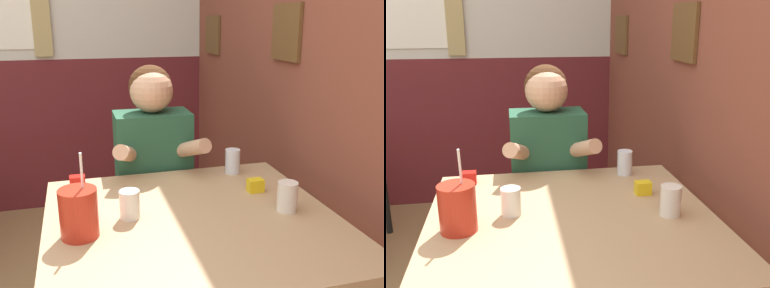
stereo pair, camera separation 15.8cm
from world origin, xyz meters
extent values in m
cube|color=brown|center=(1.34, 1.11, 1.35)|extent=(0.06, 4.22, 2.70)
cube|color=brown|center=(1.30, 0.82, 1.31)|extent=(0.02, 0.25, 0.25)
cube|color=brown|center=(1.30, 1.87, 1.27)|extent=(0.02, 0.27, 0.25)
cube|color=maroon|center=(0.00, 2.25, 0.55)|extent=(5.62, 0.06, 1.10)
cube|color=tan|center=(0.73, 0.32, 0.70)|extent=(0.98, 0.94, 0.04)
cylinder|color=black|center=(0.28, 0.75, 0.34)|extent=(0.04, 0.04, 0.69)
cylinder|color=black|center=(1.18, 0.75, 0.34)|extent=(0.04, 0.04, 0.69)
cube|color=#235138|center=(0.71, 0.91, 0.23)|extent=(0.31, 0.20, 0.46)
cube|color=#235138|center=(0.71, 0.91, 0.71)|extent=(0.34, 0.20, 0.51)
sphere|color=#472814|center=(0.71, 0.93, 1.08)|extent=(0.20, 0.20, 0.20)
sphere|color=tan|center=(0.71, 0.91, 1.06)|extent=(0.19, 0.19, 0.19)
cylinder|color=tan|center=(0.57, 0.77, 0.82)|extent=(0.14, 0.27, 0.15)
cylinder|color=tan|center=(0.84, 0.77, 0.82)|extent=(0.14, 0.27, 0.15)
cylinder|color=#B22819|center=(0.36, 0.28, 0.80)|extent=(0.12, 0.12, 0.16)
cylinder|color=white|center=(0.38, 0.28, 0.93)|extent=(0.01, 0.04, 0.14)
cylinder|color=silver|center=(1.02, 0.70, 0.77)|extent=(0.06, 0.06, 0.11)
cylinder|color=silver|center=(0.53, 0.37, 0.77)|extent=(0.07, 0.07, 0.10)
cylinder|color=silver|center=(1.06, 0.28, 0.77)|extent=(0.07, 0.07, 0.11)
cube|color=#B7140F|center=(0.36, 0.70, 0.75)|extent=(0.06, 0.04, 0.05)
cube|color=yellow|center=(1.03, 0.47, 0.75)|extent=(0.06, 0.04, 0.05)
camera|label=1|loc=(0.38, -0.96, 1.37)|focal=40.00mm
camera|label=2|loc=(0.53, -0.99, 1.37)|focal=40.00mm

